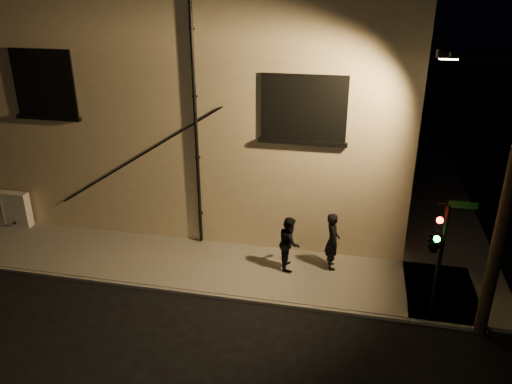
% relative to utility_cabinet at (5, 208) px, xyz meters
% --- Properties ---
extents(ground, '(90.00, 90.00, 0.00)m').
position_rel_utility_cabinet_xyz_m(ground, '(9.29, -2.70, -0.77)').
color(ground, black).
extents(sidewalk, '(21.00, 16.00, 0.12)m').
position_rel_utility_cabinet_xyz_m(sidewalk, '(10.51, 1.69, -0.71)').
color(sidewalk, slate).
rests_on(sidewalk, ground).
extents(building, '(16.20, 12.23, 8.80)m').
position_rel_utility_cabinet_xyz_m(building, '(6.29, 6.29, 3.63)').
color(building, beige).
rests_on(building, ground).
extents(utility_cabinet, '(1.98, 0.33, 1.30)m').
position_rel_utility_cabinet_xyz_m(utility_cabinet, '(0.00, 0.00, 0.00)').
color(utility_cabinet, white).
rests_on(utility_cabinet, sidewalk).
extents(pedestrian_a, '(0.59, 0.76, 1.87)m').
position_rel_utility_cabinet_xyz_m(pedestrian_a, '(12.03, -0.54, 0.28)').
color(pedestrian_a, black).
rests_on(pedestrian_a, sidewalk).
extents(pedestrian_b, '(0.79, 0.94, 1.73)m').
position_rel_utility_cabinet_xyz_m(pedestrian_b, '(10.73, -0.81, 0.21)').
color(pedestrian_b, black).
rests_on(pedestrian_b, sidewalk).
extents(traffic_signal, '(1.14, 1.92, 3.31)m').
position_rel_utility_cabinet_xyz_m(traffic_signal, '(14.72, -2.34, 1.57)').
color(traffic_signal, black).
rests_on(traffic_signal, sidewalk).
extents(streetlamp_pole, '(2.03, 1.40, 7.54)m').
position_rel_utility_cabinet_xyz_m(streetlamp_pole, '(16.00, -2.73, 3.21)').
color(streetlamp_pole, black).
rests_on(streetlamp_pole, ground).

